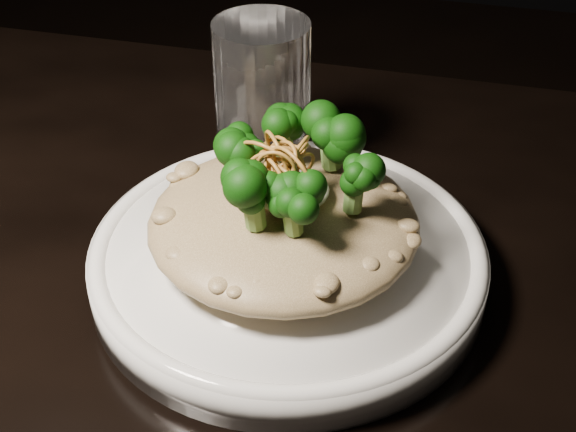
% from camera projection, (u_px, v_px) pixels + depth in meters
% --- Properties ---
extents(table, '(1.10, 0.80, 0.75)m').
position_uv_depth(table, '(299.00, 423.00, 0.57)').
color(table, black).
rests_on(table, ground).
extents(plate, '(0.28, 0.28, 0.03)m').
position_uv_depth(plate, '(288.00, 262.00, 0.57)').
color(plate, white).
rests_on(plate, table).
extents(risotto, '(0.19, 0.19, 0.04)m').
position_uv_depth(risotto, '(284.00, 222.00, 0.55)').
color(risotto, brown).
rests_on(risotto, plate).
extents(broccoli, '(0.12, 0.12, 0.04)m').
position_uv_depth(broccoli, '(296.00, 167.00, 0.52)').
color(broccoli, black).
rests_on(broccoli, risotto).
extents(cheese, '(0.05, 0.05, 0.01)m').
position_uv_depth(cheese, '(290.00, 190.00, 0.53)').
color(cheese, white).
rests_on(cheese, risotto).
extents(shallots, '(0.06, 0.06, 0.04)m').
position_uv_depth(shallots, '(284.00, 158.00, 0.51)').
color(shallots, brown).
rests_on(shallots, cheese).
extents(drinking_glass, '(0.09, 0.09, 0.13)m').
position_uv_depth(drinking_glass, '(263.00, 102.00, 0.64)').
color(drinking_glass, white).
rests_on(drinking_glass, table).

